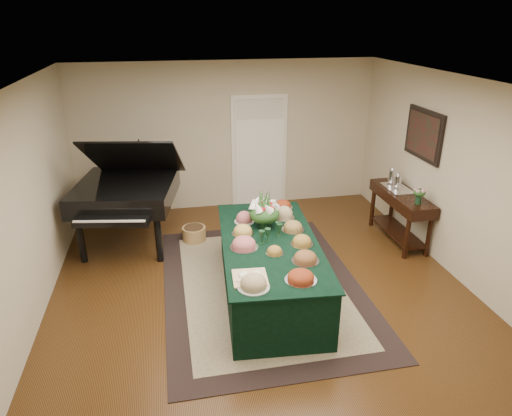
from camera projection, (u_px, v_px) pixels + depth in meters
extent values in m
plane|color=black|center=(260.00, 288.00, 6.19)|extent=(6.00, 6.00, 0.00)
cube|color=black|center=(262.00, 285.00, 6.23)|extent=(2.62, 3.67, 0.01)
cube|color=#BCB08D|center=(262.00, 285.00, 6.23)|extent=(2.10, 3.15, 0.01)
cube|color=white|center=(259.00, 151.00, 8.58)|extent=(1.05, 0.04, 2.10)
cube|color=white|center=(259.00, 154.00, 8.58)|extent=(0.90, 0.06, 2.00)
cube|color=black|center=(270.00, 269.00, 5.91)|extent=(1.33, 2.57, 0.76)
cube|color=black|center=(270.00, 242.00, 5.76)|extent=(1.40, 2.63, 0.02)
cylinder|color=white|center=(284.00, 218.00, 6.40)|extent=(0.30, 0.30, 0.01)
ellipsoid|color=tan|center=(284.00, 213.00, 6.38)|extent=(0.25, 0.25, 0.13)
cylinder|color=white|center=(301.00, 280.00, 4.91)|extent=(0.35, 0.35, 0.01)
ellipsoid|color=maroon|center=(301.00, 276.00, 4.89)|extent=(0.29, 0.29, 0.08)
cylinder|color=white|center=(283.00, 208.00, 6.74)|extent=(0.30, 0.30, 0.01)
ellipsoid|color=maroon|center=(283.00, 205.00, 6.72)|extent=(0.24, 0.24, 0.08)
cylinder|color=white|center=(243.00, 234.00, 5.94)|extent=(0.29, 0.29, 0.01)
ellipsoid|color=gold|center=(243.00, 230.00, 5.92)|extent=(0.24, 0.24, 0.09)
cylinder|color=white|center=(302.00, 244.00, 5.67)|extent=(0.28, 0.28, 0.01)
ellipsoid|color=#A47A30|center=(302.00, 241.00, 5.65)|extent=(0.23, 0.23, 0.09)
cylinder|color=white|center=(305.00, 261.00, 5.29)|extent=(0.33, 0.33, 0.01)
ellipsoid|color=brown|center=(305.00, 257.00, 5.27)|extent=(0.27, 0.27, 0.09)
cylinder|color=white|center=(293.00, 230.00, 6.05)|extent=(0.31, 0.31, 0.01)
ellipsoid|color=olive|center=(293.00, 226.00, 6.03)|extent=(0.25, 0.25, 0.09)
cylinder|color=white|center=(244.00, 247.00, 5.60)|extent=(0.36, 0.36, 0.01)
ellipsoid|color=#D36969|center=(244.00, 243.00, 5.58)|extent=(0.29, 0.29, 0.10)
cylinder|color=white|center=(275.00, 253.00, 5.45)|extent=(0.22, 0.22, 0.01)
ellipsoid|color=#A47A30|center=(275.00, 250.00, 5.44)|extent=(0.18, 0.18, 0.07)
cylinder|color=white|center=(260.00, 211.00, 6.62)|extent=(0.29, 0.29, 0.01)
ellipsoid|color=olive|center=(260.00, 209.00, 6.60)|extent=(0.24, 0.24, 0.07)
cylinder|color=#A9B3A9|center=(254.00, 287.00, 4.78)|extent=(0.34, 0.34, 0.01)
ellipsoid|color=tan|center=(254.00, 282.00, 4.76)|extent=(0.28, 0.28, 0.11)
cylinder|color=#A9B3A9|center=(244.00, 222.00, 6.29)|extent=(0.28, 0.28, 0.01)
ellipsoid|color=#D36969|center=(244.00, 218.00, 6.27)|extent=(0.23, 0.23, 0.11)
cube|color=tan|center=(250.00, 278.00, 4.94)|extent=(0.40, 0.40, 0.02)
ellipsoid|color=white|center=(244.00, 272.00, 4.95)|extent=(0.14, 0.14, 0.08)
ellipsoid|color=white|center=(257.00, 271.00, 4.98)|extent=(0.12, 0.12, 0.07)
cube|color=gold|center=(255.00, 279.00, 4.86)|extent=(0.11, 0.09, 0.05)
cylinder|color=#13311B|center=(264.00, 221.00, 6.12)|extent=(0.16, 0.16, 0.16)
ellipsoid|color=#275321|center=(264.00, 213.00, 6.07)|extent=(0.41, 0.41, 0.27)
cylinder|color=black|center=(81.00, 240.00, 6.70)|extent=(0.10, 0.10, 0.72)
cylinder|color=black|center=(159.00, 239.00, 6.72)|extent=(0.10, 0.10, 0.72)
cylinder|color=black|center=(139.00, 206.00, 7.90)|extent=(0.10, 0.10, 0.72)
cube|color=black|center=(126.00, 192.00, 7.08)|extent=(1.70, 1.79, 0.31)
cube|color=black|center=(112.00, 221.00, 6.31)|extent=(1.06, 0.40, 0.10)
cube|color=black|center=(135.00, 158.00, 7.02)|extent=(1.57, 1.35, 0.80)
cylinder|color=#A07440|center=(194.00, 234.00, 7.43)|extent=(0.38, 0.38, 0.24)
cylinder|color=black|center=(407.00, 239.00, 6.82)|extent=(0.07, 0.07, 0.65)
cylinder|color=black|center=(429.00, 237.00, 6.88)|extent=(0.07, 0.07, 0.65)
cylinder|color=black|center=(372.00, 208.00, 7.89)|extent=(0.07, 0.07, 0.65)
cylinder|color=black|center=(392.00, 207.00, 7.96)|extent=(0.07, 0.07, 0.65)
cube|color=black|center=(402.00, 198.00, 7.23)|extent=(0.45, 1.41, 0.18)
cube|color=black|center=(397.00, 231.00, 7.46)|extent=(0.38, 1.24, 0.03)
cube|color=white|center=(397.00, 188.00, 7.34)|extent=(0.34, 0.58, 0.02)
cylinder|color=#13311B|center=(418.00, 199.00, 6.74)|extent=(0.09, 0.09, 0.13)
ellipsoid|color=pink|center=(420.00, 192.00, 6.70)|extent=(0.20, 0.20, 0.13)
cube|color=black|center=(424.00, 134.00, 6.87)|extent=(0.04, 0.95, 0.75)
cube|color=#461216|center=(422.00, 135.00, 6.87)|extent=(0.01, 0.82, 0.62)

